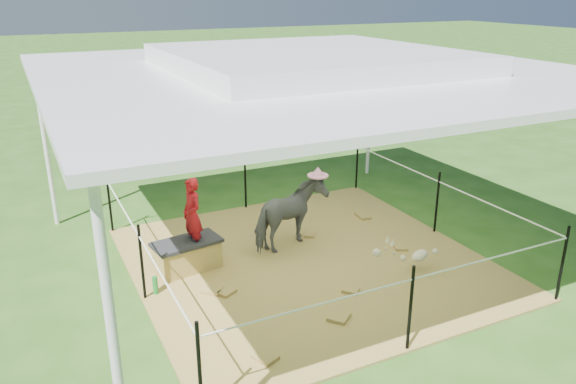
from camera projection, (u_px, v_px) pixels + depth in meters
name	position (u px, v px, depth m)	size (l,w,h in m)	color
ground	(307.00, 262.00, 7.83)	(90.00, 90.00, 0.00)	#2D5919
hay_patch	(307.00, 261.00, 7.82)	(4.60, 4.60, 0.03)	brown
canopy_tent	(309.00, 67.00, 6.90)	(6.30, 6.30, 2.90)	silver
rope_fence	(307.00, 220.00, 7.61)	(4.54, 4.54, 1.00)	black
straw_bale	(188.00, 257.00, 7.52)	(0.83, 0.42, 0.37)	#AA8E3D
dark_cloth	(187.00, 242.00, 7.45)	(0.89, 0.46, 0.05)	black
woman	(192.00, 208.00, 7.32)	(0.37, 0.24, 1.00)	#A40F18
green_bottle	(155.00, 285.00, 6.94)	(0.06, 0.06, 0.23)	#1C802D
pony	(290.00, 215.00, 8.07)	(0.53, 1.17, 0.99)	#46464A
pink_hat	(290.00, 178.00, 7.87)	(0.31, 0.31, 0.14)	pink
foal	(420.00, 254.00, 7.46)	(0.89, 0.50, 0.50)	beige
trash_barrel	(316.00, 120.00, 14.26)	(0.55, 0.55, 0.85)	#1746AE
picnic_table_near	(223.00, 111.00, 15.31)	(2.07, 1.49, 0.86)	#51361B
picnic_table_far	(325.00, 96.00, 17.48)	(1.99, 1.44, 0.83)	brown
distant_person	(251.00, 108.00, 14.99)	(0.56, 0.43, 1.14)	#367ACB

